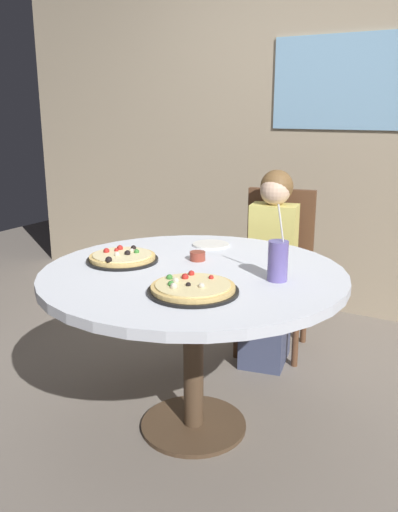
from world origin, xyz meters
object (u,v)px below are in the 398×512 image
(chair_wooden, at_px, (277,261))
(sauce_bowl, at_px, (198,256))
(dining_table, at_px, (193,290))
(diner_child, at_px, (270,278))
(plate_small, at_px, (211,245))
(pizza_veggie, at_px, (122,258))
(soda_cup, at_px, (278,261))
(pizza_cheese, at_px, (193,288))

(chair_wooden, xyz_separation_m, sauce_bowl, (-0.04, -0.88, 0.24))
(dining_table, height_order, diner_child, diner_child)
(plate_small, bearing_deg, pizza_veggie, -115.44)
(pizza_veggie, bearing_deg, chair_wooden, 72.86)
(pizza_veggie, distance_m, soda_cup, 0.71)
(pizza_veggie, distance_m, plate_small, 0.49)
(chair_wooden, relative_size, pizza_veggie, 2.98)
(diner_child, relative_size, soda_cup, 3.52)
(dining_table, height_order, plate_small, plate_small)
(diner_child, height_order, pizza_cheese, diner_child)
(dining_table, distance_m, plate_small, 0.44)
(dining_table, distance_m, diner_child, 0.86)
(pizza_veggie, bearing_deg, soda_cup, 6.66)
(dining_table, height_order, soda_cup, soda_cup)
(pizza_veggie, distance_m, sauce_bowl, 0.34)
(dining_table, xyz_separation_m, plate_small, (-0.13, 0.40, 0.10))
(pizza_veggie, xyz_separation_m, pizza_cheese, (0.48, -0.21, -0.00))
(diner_child, bearing_deg, pizza_veggie, -112.07)
(pizza_veggie, bearing_deg, plate_small, 64.56)
(soda_cup, height_order, plate_small, soda_cup)
(pizza_cheese, xyz_separation_m, sauce_bowl, (-0.20, 0.39, 0.00))
(pizza_cheese, bearing_deg, plate_small, 112.71)
(chair_wooden, relative_size, soda_cup, 3.09)
(pizza_cheese, height_order, soda_cup, soda_cup)
(pizza_cheese, relative_size, sauce_bowl, 4.87)
(pizza_veggie, height_order, pizza_cheese, same)
(plate_small, bearing_deg, diner_child, 71.50)
(pizza_cheese, xyz_separation_m, soda_cup, (0.22, 0.29, 0.06))
(chair_wooden, bearing_deg, soda_cup, -68.99)
(diner_child, height_order, pizza_veggie, diner_child)
(pizza_veggie, bearing_deg, pizza_cheese, -23.37)
(dining_table, relative_size, soda_cup, 4.19)
(pizza_cheese, bearing_deg, sauce_bowl, 117.15)
(chair_wooden, height_order, pizza_cheese, chair_wooden)
(diner_child, distance_m, pizza_cheese, 1.13)
(chair_wooden, distance_m, pizza_cheese, 1.30)
(sauce_bowl, xyz_separation_m, plate_small, (-0.07, 0.26, -0.02))
(diner_child, bearing_deg, pizza_cheese, -83.37)
(dining_table, bearing_deg, soda_cup, 7.06)
(pizza_veggie, height_order, sauce_bowl, pizza_veggie)
(soda_cup, xyz_separation_m, plate_small, (-0.49, 0.36, -0.08))
(pizza_veggie, relative_size, plate_small, 1.77)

